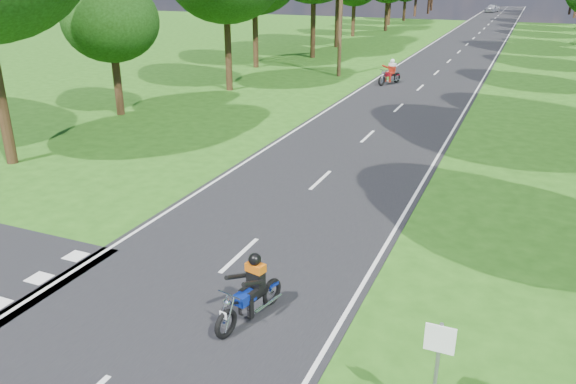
% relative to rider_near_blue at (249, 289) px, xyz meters
% --- Properties ---
extents(ground, '(160.00, 160.00, 0.00)m').
position_rel_rider_near_blue_xyz_m(ground, '(-1.54, 0.44, -0.75)').
color(ground, '#214F12').
rests_on(ground, ground).
extents(main_road, '(7.00, 140.00, 0.02)m').
position_rel_rider_near_blue_xyz_m(main_road, '(-1.54, 50.44, -0.74)').
color(main_road, black).
rests_on(main_road, ground).
extents(road_markings, '(7.40, 140.00, 0.01)m').
position_rel_rider_near_blue_xyz_m(road_markings, '(-1.67, 48.57, -0.73)').
color(road_markings, silver).
rests_on(road_markings, main_road).
extents(telegraph_pole, '(1.20, 0.26, 8.00)m').
position_rel_rider_near_blue_xyz_m(telegraph_pole, '(-7.54, 28.44, 3.32)').
color(telegraph_pole, '#382616').
rests_on(telegraph_pole, ground).
extents(road_sign, '(0.45, 0.07, 2.00)m').
position_rel_rider_near_blue_xyz_m(road_sign, '(3.96, -1.58, 0.59)').
color(road_sign, slate).
rests_on(road_sign, ground).
extents(rider_near_blue, '(0.96, 1.84, 1.46)m').
position_rel_rider_near_blue_xyz_m(rider_near_blue, '(0.00, 0.00, 0.00)').
color(rider_near_blue, navy).
rests_on(rider_near_blue, main_road).
extents(rider_far_red, '(1.34, 2.00, 1.59)m').
position_rel_rider_near_blue_xyz_m(rider_far_red, '(-3.59, 26.76, 0.06)').
color(rider_far_red, maroon).
rests_on(rider_far_red, main_road).
extents(distant_car, '(2.50, 4.29, 1.37)m').
position_rel_rider_near_blue_xyz_m(distant_car, '(-3.14, 99.97, -0.05)').
color(distant_car, silver).
rests_on(distant_car, main_road).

